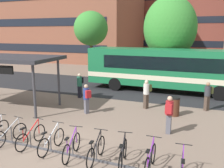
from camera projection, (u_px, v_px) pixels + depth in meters
ground at (54, 147)px, 9.75m from camera, size 200.00×200.00×0.00m
bus_lane_asphalt at (134, 89)px, 19.83m from camera, size 80.00×7.20×0.01m
city_bus at (166, 68)px, 18.59m from camera, size 12.08×2.86×3.20m
bike_rack at (62, 151)px, 9.20m from camera, size 9.52×0.24×0.70m
parked_bicycle_silver_2 at (9, 135)px, 9.97m from camera, size 0.52×1.71×0.99m
parked_bicycle_red_3 at (31, 137)px, 9.77m from camera, size 0.52×1.72×0.99m
parked_bicycle_silver_4 at (52, 141)px, 9.36m from camera, size 0.52×1.72×0.99m
parked_bicycle_purple_5 at (72, 147)px, 8.90m from camera, size 0.52×1.71×0.99m
parked_bicycle_black_6 at (96, 151)px, 8.62m from camera, size 0.52×1.72×0.99m
parked_bicycle_black_7 at (123, 154)px, 8.36m from camera, size 0.52×1.70×0.99m
parked_bicycle_purple_8 at (150, 160)px, 8.01m from camera, size 0.52×1.72×0.99m
transit_shelter at (0, 59)px, 14.50m from camera, size 7.07×3.83×3.06m
commuter_olive_pack_0 at (147, 92)px, 14.55m from camera, size 0.50×0.60×1.70m
commuter_red_pack_1 at (169, 112)px, 10.85m from camera, size 0.34×0.52×1.71m
commuter_olive_pack_2 at (208, 94)px, 14.15m from camera, size 0.55×0.60×1.66m
commuter_black_pack_3 at (80, 84)px, 17.02m from camera, size 0.35×0.53×1.68m
commuter_red_pack_4 at (87, 97)px, 13.61m from camera, size 0.60×0.56×1.64m
trash_bin at (175, 106)px, 13.34m from camera, size 0.55×0.55×1.03m
street_tree_1 at (170, 28)px, 20.98m from camera, size 4.44×4.44×7.43m
street_tree_2 at (91, 29)px, 26.47m from camera, size 3.62×3.62×6.65m
building_left_wing at (68, 3)px, 41.16m from camera, size 22.31×13.93×18.27m
building_centre_block at (192, 24)px, 48.94m from camera, size 19.99×13.80×12.21m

